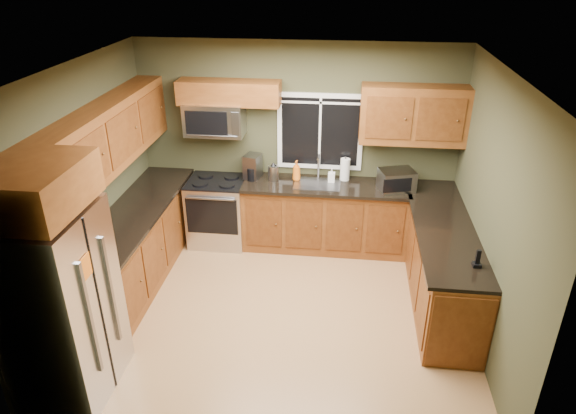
% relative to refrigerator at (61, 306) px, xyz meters
% --- Properties ---
extents(floor, '(4.20, 4.20, 0.00)m').
position_rel_refrigerator_xyz_m(floor, '(1.74, 1.30, -0.90)').
color(floor, '#A17346').
rests_on(floor, ground).
extents(ceiling, '(4.20, 4.20, 0.00)m').
position_rel_refrigerator_xyz_m(ceiling, '(1.74, 1.30, 1.80)').
color(ceiling, white).
rests_on(ceiling, back_wall).
extents(back_wall, '(4.20, 0.00, 4.20)m').
position_rel_refrigerator_xyz_m(back_wall, '(1.74, 3.10, 0.45)').
color(back_wall, '#3A3A24').
rests_on(back_wall, ground).
extents(front_wall, '(4.20, 0.00, 4.20)m').
position_rel_refrigerator_xyz_m(front_wall, '(1.74, -0.50, 0.45)').
color(front_wall, '#3A3A24').
rests_on(front_wall, ground).
extents(left_wall, '(0.00, 3.60, 3.60)m').
position_rel_refrigerator_xyz_m(left_wall, '(-0.36, 1.30, 0.45)').
color(left_wall, '#3A3A24').
rests_on(left_wall, ground).
extents(right_wall, '(0.00, 3.60, 3.60)m').
position_rel_refrigerator_xyz_m(right_wall, '(3.84, 1.30, 0.45)').
color(right_wall, '#3A3A24').
rests_on(right_wall, ground).
extents(window, '(1.12, 0.03, 1.02)m').
position_rel_refrigerator_xyz_m(window, '(2.04, 3.08, 0.65)').
color(window, white).
rests_on(window, back_wall).
extents(base_cabinets_left, '(0.60, 2.65, 0.90)m').
position_rel_refrigerator_xyz_m(base_cabinets_left, '(-0.06, 1.78, -0.45)').
color(base_cabinets_left, brown).
rests_on(base_cabinets_left, ground).
extents(countertop_left, '(0.65, 2.65, 0.04)m').
position_rel_refrigerator_xyz_m(countertop_left, '(-0.04, 1.78, 0.02)').
color(countertop_left, black).
rests_on(countertop_left, base_cabinets_left).
extents(base_cabinets_back, '(2.17, 0.60, 0.90)m').
position_rel_refrigerator_xyz_m(base_cabinets_back, '(2.15, 2.80, -0.45)').
color(base_cabinets_back, brown).
rests_on(base_cabinets_back, ground).
extents(countertop_back, '(2.17, 0.65, 0.04)m').
position_rel_refrigerator_xyz_m(countertop_back, '(2.15, 2.78, 0.02)').
color(countertop_back, black).
rests_on(countertop_back, base_cabinets_back).
extents(base_cabinets_peninsula, '(0.60, 2.52, 0.90)m').
position_rel_refrigerator_xyz_m(base_cabinets_peninsula, '(3.54, 1.84, -0.45)').
color(base_cabinets_peninsula, brown).
rests_on(base_cabinets_peninsula, ground).
extents(countertop_peninsula, '(0.65, 2.50, 0.04)m').
position_rel_refrigerator_xyz_m(countertop_peninsula, '(3.51, 1.85, 0.02)').
color(countertop_peninsula, black).
rests_on(countertop_peninsula, base_cabinets_peninsula).
extents(upper_cabinets_left, '(0.33, 2.65, 0.72)m').
position_rel_refrigerator_xyz_m(upper_cabinets_left, '(-0.20, 1.78, 0.96)').
color(upper_cabinets_left, brown).
rests_on(upper_cabinets_left, left_wall).
extents(upper_cabinets_back_left, '(1.30, 0.33, 0.30)m').
position_rel_refrigerator_xyz_m(upper_cabinets_back_left, '(0.89, 2.94, 1.17)').
color(upper_cabinets_back_left, brown).
rests_on(upper_cabinets_back_left, back_wall).
extents(upper_cabinets_back_right, '(1.30, 0.33, 0.72)m').
position_rel_refrigerator_xyz_m(upper_cabinets_back_right, '(3.19, 2.94, 0.96)').
color(upper_cabinets_back_right, brown).
rests_on(upper_cabinets_back_right, back_wall).
extents(upper_cabinet_over_fridge, '(0.72, 0.90, 0.38)m').
position_rel_refrigerator_xyz_m(upper_cabinet_over_fridge, '(-0.00, 0.00, 1.13)').
color(upper_cabinet_over_fridge, brown).
rests_on(upper_cabinet_over_fridge, left_wall).
extents(refrigerator, '(0.74, 0.90, 1.80)m').
position_rel_refrigerator_xyz_m(refrigerator, '(0.00, 0.00, 0.00)').
color(refrigerator, '#B7B7BC').
rests_on(refrigerator, ground).
extents(range, '(0.76, 0.69, 0.94)m').
position_rel_refrigerator_xyz_m(range, '(0.69, 2.77, -0.43)').
color(range, '#B7B7BC').
rests_on(range, ground).
extents(microwave, '(0.76, 0.41, 0.42)m').
position_rel_refrigerator_xyz_m(microwave, '(0.69, 2.91, 0.83)').
color(microwave, '#B7B7BC').
rests_on(microwave, back_wall).
extents(sink, '(0.60, 0.42, 0.36)m').
position_rel_refrigerator_xyz_m(sink, '(2.04, 2.79, 0.05)').
color(sink, slate).
rests_on(sink, countertop_back).
extents(toaster_oven, '(0.50, 0.43, 0.27)m').
position_rel_refrigerator_xyz_m(toaster_oven, '(3.04, 2.72, 0.17)').
color(toaster_oven, '#B7B7BC').
rests_on(toaster_oven, countertop_back).
extents(coffee_maker, '(0.24, 0.29, 0.32)m').
position_rel_refrigerator_xyz_m(coffee_maker, '(1.17, 2.88, 0.19)').
color(coffee_maker, slate).
rests_on(coffee_maker, countertop_back).
extents(kettle, '(0.14, 0.14, 0.25)m').
position_rel_refrigerator_xyz_m(kettle, '(1.45, 2.83, 0.16)').
color(kettle, '#B7B7BC').
rests_on(kettle, countertop_back).
extents(paper_towel_roll, '(0.15, 0.15, 0.32)m').
position_rel_refrigerator_xyz_m(paper_towel_roll, '(2.39, 2.97, 0.19)').
color(paper_towel_roll, white).
rests_on(paper_towel_roll, countertop_back).
extents(soap_bottle_a, '(0.12, 0.13, 0.27)m').
position_rel_refrigerator_xyz_m(soap_bottle_a, '(1.76, 2.88, 0.18)').
color(soap_bottle_a, orange).
rests_on(soap_bottle_a, countertop_back).
extents(soap_bottle_b, '(0.09, 0.09, 0.19)m').
position_rel_refrigerator_xyz_m(soap_bottle_b, '(2.22, 2.87, 0.14)').
color(soap_bottle_b, white).
rests_on(soap_bottle_b, countertop_back).
extents(cordless_phone, '(0.08, 0.08, 0.18)m').
position_rel_refrigerator_xyz_m(cordless_phone, '(3.70, 1.01, 0.09)').
color(cordless_phone, black).
rests_on(cordless_phone, countertop_peninsula).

